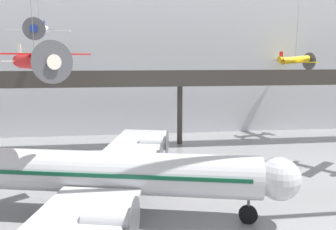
% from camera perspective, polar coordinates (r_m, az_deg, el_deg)
% --- Properties ---
extents(hangar_back_wall, '(140.00, 3.00, 25.52)m').
position_cam_1_polar(hangar_back_wall, '(50.65, 0.72, 11.43)').
color(hangar_back_wall, silver).
rests_on(hangar_back_wall, ground).
extents(mezzanine_walkway, '(110.00, 3.20, 9.97)m').
position_cam_1_polar(mezzanine_walkway, '(42.10, 2.31, 5.64)').
color(mezzanine_walkway, '#38332D').
rests_on(mezzanine_walkway, ground).
extents(airliner_silver_main, '(28.70, 33.11, 9.14)m').
position_cam_1_polar(airliner_silver_main, '(24.57, -12.42, -9.81)').
color(airliner_silver_main, '#B7BABF').
rests_on(airliner_silver_main, ground).
extents(suspended_plane_red_highwing, '(7.11, 6.59, 9.33)m').
position_cam_1_polar(suspended_plane_red_highwing, '(25.26, -22.18, 8.79)').
color(suspended_plane_red_highwing, red).
extents(suspended_plane_white_twin, '(6.63, 5.42, 6.00)m').
position_cam_1_polar(suspended_plane_white_twin, '(40.32, -21.45, 13.85)').
color(suspended_plane_white_twin, silver).
extents(suspended_plane_yellow_lowwing, '(6.02, 7.17, 9.49)m').
position_cam_1_polar(suspended_plane_yellow_lowwing, '(50.69, 21.27, 8.89)').
color(suspended_plane_yellow_lowwing, yellow).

